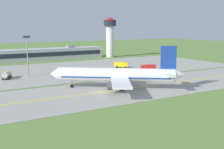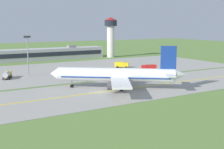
# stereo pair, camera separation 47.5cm
# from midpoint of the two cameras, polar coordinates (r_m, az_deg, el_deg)

# --- Properties ---
(ground_plane) EXTENTS (500.00, 500.00, 0.00)m
(ground_plane) POSITION_cam_midpoint_polar(r_m,az_deg,el_deg) (79.17, -2.22, -3.62)
(ground_plane) COLOR olive
(taxiway_strip) EXTENTS (240.00, 28.00, 0.10)m
(taxiway_strip) POSITION_cam_midpoint_polar(r_m,az_deg,el_deg) (79.16, -2.22, -3.58)
(taxiway_strip) COLOR #9E9B93
(taxiway_strip) RESTS_ON ground
(apron_pad) EXTENTS (140.00, 52.00, 0.10)m
(apron_pad) POSITION_cam_midpoint_polar(r_m,az_deg,el_deg) (120.75, -7.28, 0.97)
(apron_pad) COLOR #9E9B93
(apron_pad) RESTS_ON ground
(taxiway_centreline) EXTENTS (220.00, 0.60, 0.01)m
(taxiway_centreline) POSITION_cam_midpoint_polar(r_m,az_deg,el_deg) (79.15, -2.22, -3.55)
(taxiway_centreline) COLOR yellow
(taxiway_centreline) RESTS_ON taxiway_strip
(airplane_lead) EXTENTS (33.95, 28.98, 12.70)m
(airplane_lead) POSITION_cam_midpoint_polar(r_m,az_deg,el_deg) (82.67, 1.19, -0.12)
(airplane_lead) COLOR white
(airplane_lead) RESTS_ON ground
(service_truck_baggage) EXTENTS (4.15, 6.33, 2.65)m
(service_truck_baggage) POSITION_cam_midpoint_polar(r_m,az_deg,el_deg) (105.31, -20.07, -0.01)
(service_truck_baggage) COLOR yellow
(service_truck_baggage) RESTS_ON ground
(service_truck_fuel) EXTENTS (5.93, 5.40, 2.60)m
(service_truck_fuel) POSITION_cam_midpoint_polar(r_m,az_deg,el_deg) (124.85, 2.03, 2.02)
(service_truck_fuel) COLOR yellow
(service_truck_fuel) RESTS_ON ground
(service_truck_catering) EXTENTS (6.30, 4.41, 2.60)m
(service_truck_catering) POSITION_cam_midpoint_polar(r_m,az_deg,el_deg) (116.80, 7.48, 1.41)
(service_truck_catering) COLOR red
(service_truck_catering) RESTS_ON ground
(terminal_building) EXTENTS (58.73, 9.48, 7.32)m
(terminal_building) POSITION_cam_midpoint_polar(r_m,az_deg,el_deg) (159.51, -11.94, 4.06)
(terminal_building) COLOR #B2B2B7
(terminal_building) RESTS_ON ground
(control_tower) EXTENTS (7.60, 7.60, 23.07)m
(control_tower) POSITION_cam_midpoint_polar(r_m,az_deg,el_deg) (166.92, -0.17, 8.30)
(control_tower) COLOR silver
(control_tower) RESTS_ON ground
(apron_light_mast) EXTENTS (2.40, 0.50, 14.70)m
(apron_light_mast) POSITION_cam_midpoint_polar(r_m,az_deg,el_deg) (107.77, -16.37, 4.58)
(apron_light_mast) COLOR gray
(apron_light_mast) RESTS_ON ground
(traffic_cone_near_edge) EXTENTS (0.44, 0.44, 0.60)m
(traffic_cone_near_edge) POSITION_cam_midpoint_polar(r_m,az_deg,el_deg) (89.05, -8.28, -2.02)
(traffic_cone_near_edge) COLOR orange
(traffic_cone_near_edge) RESTS_ON ground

